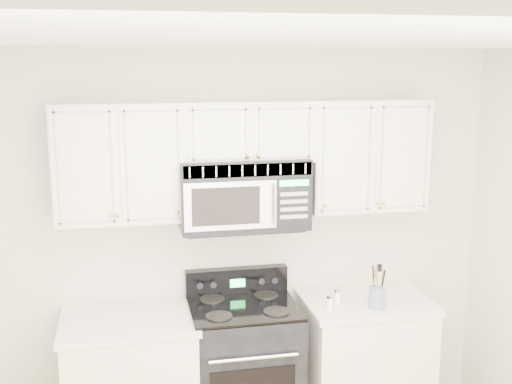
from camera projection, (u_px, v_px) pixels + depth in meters
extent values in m
cube|color=silver|center=(324.00, 40.00, 2.52)|extent=(3.50, 3.50, 0.01)
cube|color=beige|center=(243.00, 239.00, 4.46)|extent=(3.50, 0.01, 2.60)
cube|color=beige|center=(129.00, 320.00, 4.08)|extent=(0.86, 0.65, 0.04)
cube|color=silver|center=(364.00, 363.00, 4.49)|extent=(0.82, 0.63, 0.88)
cube|color=beige|center=(366.00, 301.00, 4.40)|extent=(0.86, 0.65, 0.04)
cube|color=black|center=(244.00, 372.00, 4.33)|extent=(0.71, 0.61, 0.92)
cylinder|color=silver|center=(254.00, 358.00, 3.95)|extent=(0.56, 0.02, 0.02)
cube|color=black|center=(244.00, 307.00, 4.23)|extent=(0.71, 0.61, 0.02)
cube|color=black|center=(236.00, 281.00, 4.47)|extent=(0.71, 0.08, 0.19)
cube|color=#29FA5C|center=(238.00, 283.00, 4.43)|extent=(0.10, 0.00, 0.06)
cube|color=silver|center=(119.00, 163.00, 4.02)|extent=(0.80, 0.33, 0.75)
cube|color=silver|center=(366.00, 155.00, 4.35)|extent=(0.80, 0.33, 0.75)
cube|color=silver|center=(247.00, 131.00, 4.15)|extent=(0.84, 0.33, 0.39)
sphere|color=gold|center=(118.00, 215.00, 3.89)|extent=(0.03, 0.03, 0.03)
sphere|color=gold|center=(177.00, 212.00, 3.97)|extent=(0.03, 0.03, 0.03)
sphere|color=gold|center=(325.00, 205.00, 4.16)|extent=(0.03, 0.03, 0.03)
sphere|color=gold|center=(377.00, 203.00, 4.23)|extent=(0.03, 0.03, 0.03)
sphere|color=gold|center=(248.00, 156.00, 3.99)|extent=(0.03, 0.03, 0.03)
sphere|color=gold|center=(258.00, 156.00, 4.00)|extent=(0.03, 0.03, 0.03)
cylinder|color=red|center=(249.00, 165.00, 4.00)|extent=(0.00, 0.00, 0.12)
sphere|color=gold|center=(249.00, 175.00, 4.01)|extent=(0.04, 0.04, 0.04)
cube|color=black|center=(243.00, 192.00, 4.18)|extent=(0.83, 0.41, 0.46)
cube|color=#A3A2A0|center=(248.00, 170.00, 3.95)|extent=(0.81, 0.01, 0.08)
cube|color=#A9A9A9|center=(231.00, 206.00, 3.96)|extent=(0.58, 0.01, 0.30)
cube|color=black|center=(226.00, 206.00, 3.95)|extent=(0.43, 0.01, 0.24)
cube|color=black|center=(294.00, 203.00, 4.04)|extent=(0.23, 0.01, 0.30)
cube|color=#29FA5C|center=(294.00, 183.00, 4.01)|extent=(0.19, 0.00, 0.04)
cylinder|color=silver|center=(275.00, 205.00, 3.98)|extent=(0.02, 0.02, 0.26)
cylinder|color=slate|center=(377.00, 297.00, 4.23)|extent=(0.11, 0.11, 0.14)
cylinder|color=#9A5A36|center=(382.00, 287.00, 4.22)|extent=(0.01, 0.01, 0.24)
cylinder|color=black|center=(374.00, 285.00, 4.23)|extent=(0.01, 0.01, 0.26)
cylinder|color=#9A5A36|center=(377.00, 286.00, 4.18)|extent=(0.01, 0.01, 0.28)
cylinder|color=black|center=(382.00, 287.00, 4.22)|extent=(0.01, 0.01, 0.24)
cylinder|color=#9A5A36|center=(374.00, 285.00, 4.23)|extent=(0.01, 0.01, 0.26)
cylinder|color=white|center=(337.00, 298.00, 4.29)|extent=(0.04, 0.04, 0.09)
cylinder|color=silver|center=(337.00, 291.00, 4.28)|extent=(0.04, 0.04, 0.02)
cylinder|color=white|center=(330.00, 304.00, 4.19)|extent=(0.04, 0.04, 0.08)
cylinder|color=silver|center=(330.00, 297.00, 4.18)|extent=(0.04, 0.04, 0.02)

